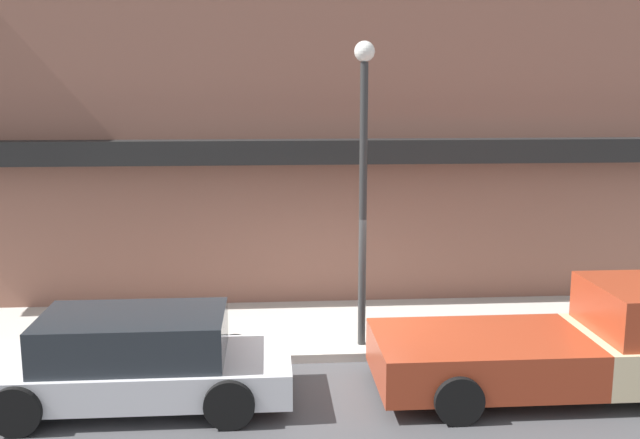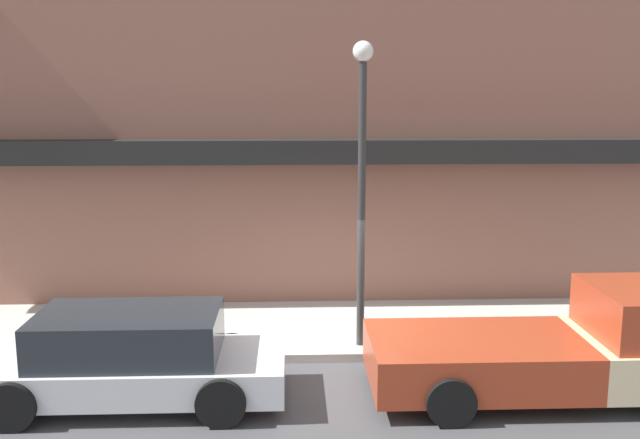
{
  "view_description": "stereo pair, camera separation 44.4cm",
  "coord_description": "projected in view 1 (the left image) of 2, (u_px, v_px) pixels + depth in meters",
  "views": [
    {
      "loc": [
        -1.26,
        -11.96,
        4.76
      ],
      "look_at": [
        -0.28,
        1.31,
        2.36
      ],
      "focal_mm": 40.0,
      "sensor_mm": 36.0,
      "label": 1
    },
    {
      "loc": [
        -0.82,
        -11.98,
        4.76
      ],
      "look_at": [
        -0.28,
        1.31,
        2.36
      ],
      "focal_mm": 40.0,
      "sensor_mm": 36.0,
      "label": 2
    }
  ],
  "objects": [
    {
      "name": "street_lamp",
      "position": [
        363.0,
        159.0,
        12.55
      ],
      "size": [
        0.36,
        0.36,
        5.45
      ],
      "color": "#2D2D2D",
      "rests_on": "sidewalk"
    },
    {
      "name": "building",
      "position": [
        320.0,
        86.0,
        16.47
      ],
      "size": [
        19.8,
        3.8,
        9.76
      ],
      "color": "brown",
      "rests_on": "ground"
    },
    {
      "name": "ground_plane",
      "position": [
        341.0,
        362.0,
        12.67
      ],
      "size": [
        80.0,
        80.0,
        0.0
      ],
      "primitive_type": "plane",
      "color": "#424244"
    },
    {
      "name": "pickup_truck",
      "position": [
        574.0,
        345.0,
        11.37
      ],
      "size": [
        5.58,
        2.29,
        1.73
      ],
      "rotation": [
        0.0,
        0.0,
        0.04
      ],
      "color": "beige",
      "rests_on": "ground"
    },
    {
      "name": "fire_hydrant",
      "position": [
        160.0,
        326.0,
        13.16
      ],
      "size": [
        0.21,
        0.21,
        0.64
      ],
      "color": "red",
      "rests_on": "sidewalk"
    },
    {
      "name": "parked_car",
      "position": [
        135.0,
        360.0,
        10.88
      ],
      "size": [
        4.77,
        2.06,
        1.44
      ],
      "rotation": [
        0.0,
        0.0,
        0.01
      ],
      "color": "silver",
      "rests_on": "ground"
    },
    {
      "name": "sidewalk",
      "position": [
        333.0,
        328.0,
        14.27
      ],
      "size": [
        36.0,
        3.27,
        0.16
      ],
      "color": "#B7B2A8",
      "rests_on": "ground"
    }
  ]
}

